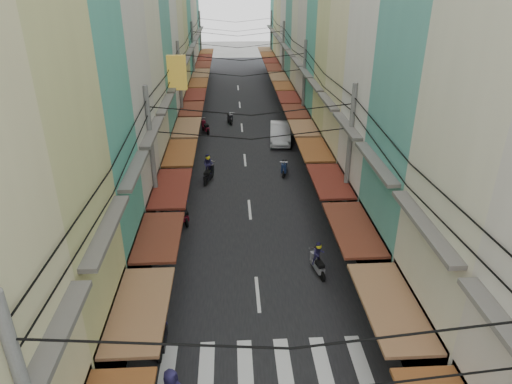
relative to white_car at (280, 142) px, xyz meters
name	(u,v)px	position (x,y,z in m)	size (l,w,h in m)	color
ground	(255,268)	(-3.10, -18.08, 0.00)	(160.00, 160.00, 0.00)	#63635E
road	(243,135)	(-3.10, 1.92, 0.01)	(10.00, 80.00, 0.02)	black
sidewalk_left	(168,136)	(-9.60, 1.92, 0.03)	(3.00, 80.00, 0.06)	gray
sidewalk_right	(316,133)	(3.40, 1.92, 0.03)	(3.00, 80.00, 0.06)	gray
crosswalk	(264,364)	(-3.10, -24.08, 0.03)	(7.55, 2.40, 0.01)	silver
building_row_left	(130,21)	(-11.02, -1.52, 9.78)	(7.80, 67.67, 23.70)	beige
building_row_right	(351,25)	(4.82, -1.64, 9.41)	(7.80, 68.98, 22.59)	teal
utility_poles	(243,69)	(-3.10, -3.07, 6.59)	(10.20, 66.13, 8.20)	slate
white_car	(280,142)	(0.00, 0.00, 0.00)	(5.47, 2.14, 1.93)	silver
bicycle	(419,282)	(4.40, -19.58, 0.00)	(0.55, 1.46, 1.00)	black
moving_scooters	(223,191)	(-4.72, -10.46, 0.54)	(7.22, 30.39, 1.95)	black
parked_scooters	(373,334)	(1.13, -23.28, 0.45)	(12.78, 13.29, 0.93)	black
pedestrians	(181,225)	(-6.80, -15.53, 1.04)	(13.30, 24.95, 2.22)	#2C222D
market_umbrella	(409,258)	(3.03, -21.08, 2.34)	(2.52, 2.52, 2.65)	#B2B2B7
traffic_sign	(390,298)	(1.69, -22.94, 1.90)	(0.10, 0.58, 2.64)	slate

